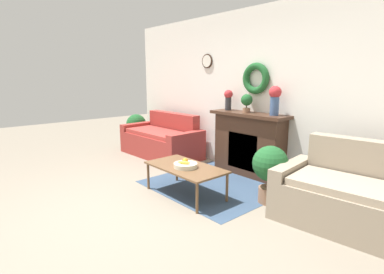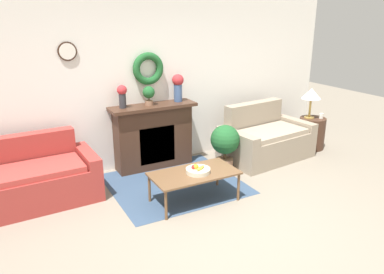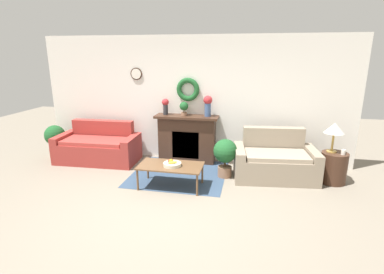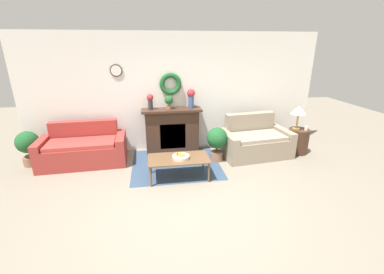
{
  "view_description": "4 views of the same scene",
  "coord_description": "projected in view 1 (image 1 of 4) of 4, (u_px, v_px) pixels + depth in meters",
  "views": [
    {
      "loc": [
        2.93,
        -1.47,
        1.63
      ],
      "look_at": [
        -0.31,
        1.36,
        0.74
      ],
      "focal_mm": 28.0,
      "sensor_mm": 36.0,
      "label": 1
    },
    {
      "loc": [
        -2.22,
        -2.91,
        2.39
      ],
      "look_at": [
        0.12,
        1.45,
        0.75
      ],
      "focal_mm": 35.0,
      "sensor_mm": 36.0,
      "label": 2
    },
    {
      "loc": [
        1.3,
        -3.76,
        2.33
      ],
      "look_at": [
        0.24,
        1.39,
        0.85
      ],
      "focal_mm": 28.0,
      "sensor_mm": 36.0,
      "label": 3
    },
    {
      "loc": [
        -0.51,
        -3.35,
        2.41
      ],
      "look_at": [
        0.24,
        1.41,
        0.68
      ],
      "focal_mm": 24.0,
      "sensor_mm": 36.0,
      "label": 4
    }
  ],
  "objects": [
    {
      "name": "potted_plant_on_mantel",
      "position": [
        247.0,
        101.0,
        4.82
      ],
      "size": [
        0.19,
        0.19,
        0.3
      ],
      "color": "#8E664C",
      "rests_on": "fireplace"
    },
    {
      "name": "loveseat_right",
      "position": [
        352.0,
        197.0,
        3.26
      ],
      "size": [
        1.61,
        1.06,
        0.92
      ],
      "rotation": [
        0.0,
        0.0,
        0.11
      ],
      "color": "gray",
      "rests_on": "ground_plane"
    },
    {
      "name": "fruit_bowl",
      "position": [
        185.0,
        165.0,
        4.02
      ],
      "size": [
        0.32,
        0.32,
        0.12
      ],
      "color": "beige",
      "rests_on": "coffee_table"
    },
    {
      "name": "vase_on_mantel_right",
      "position": [
        275.0,
        98.0,
        4.44
      ],
      "size": [
        0.19,
        0.19,
        0.44
      ],
      "color": "#3D5684",
      "rests_on": "fireplace"
    },
    {
      "name": "fireplace",
      "position": [
        249.0,
        144.0,
        4.93
      ],
      "size": [
        1.36,
        0.41,
        1.04
      ],
      "color": "#42281C",
      "rests_on": "ground_plane"
    },
    {
      "name": "ground_plane",
      "position": [
        121.0,
        220.0,
        3.44
      ],
      "size": [
        16.0,
        16.0,
        0.0
      ],
      "primitive_type": "plane",
      "color": "gray"
    },
    {
      "name": "couch_left",
      "position": [
        162.0,
        140.0,
        6.16
      ],
      "size": [
        1.78,
        0.93,
        0.86
      ],
      "rotation": [
        0.0,
        0.0,
        0.04
      ],
      "color": "#9E332D",
      "rests_on": "ground_plane"
    },
    {
      "name": "coffee_table",
      "position": [
        185.0,
        169.0,
        4.08
      ],
      "size": [
        1.14,
        0.61,
        0.41
      ],
      "color": "brown",
      "rests_on": "ground_plane"
    },
    {
      "name": "potted_plant_floor_by_loveseat",
      "position": [
        270.0,
        168.0,
        3.82
      ],
      "size": [
        0.46,
        0.46,
        0.75
      ],
      "color": "#8E664C",
      "rests_on": "ground_plane"
    },
    {
      "name": "wall_back",
      "position": [
        262.0,
        92.0,
        4.84
      ],
      "size": [
        6.8,
        0.18,
        2.7
      ],
      "color": "white",
      "rests_on": "ground_plane"
    },
    {
      "name": "potted_plant_floor_by_couch",
      "position": [
        136.0,
        127.0,
        6.97
      ],
      "size": [
        0.46,
        0.46,
        0.74
      ],
      "color": "#8E664C",
      "rests_on": "ground_plane"
    },
    {
      "name": "vase_on_mantel_left",
      "position": [
        228.0,
        98.0,
        5.13
      ],
      "size": [
        0.15,
        0.15,
        0.35
      ],
      "color": "#2D2D33",
      "rests_on": "fireplace"
    },
    {
      "name": "floor_rug",
      "position": [
        216.0,
        184.0,
        4.54
      ],
      "size": [
        1.84,
        1.71,
        0.01
      ],
      "color": "#334760",
      "rests_on": "ground_plane"
    }
  ]
}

